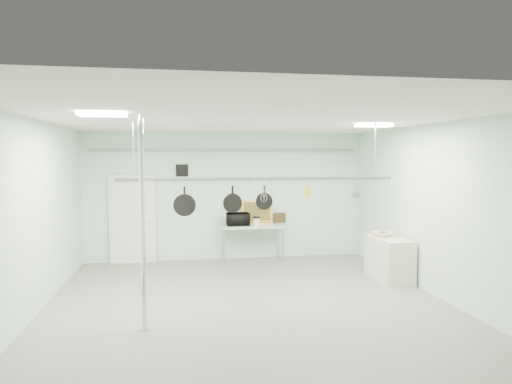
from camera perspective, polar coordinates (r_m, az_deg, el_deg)
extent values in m
plane|color=gray|center=(7.93, -0.65, -14.54)|extent=(8.00, 8.00, 0.00)
cube|color=silver|center=(7.53, -0.67, 9.08)|extent=(7.00, 8.00, 0.02)
cube|color=silver|center=(11.51, -3.71, -0.50)|extent=(7.00, 0.02, 3.20)
cube|color=silver|center=(8.81, 22.42, -2.30)|extent=(0.02, 8.00, 3.20)
cube|color=silver|center=(11.52, -15.15, -3.39)|extent=(1.10, 0.10, 2.20)
cube|color=black|center=(11.39, -9.24, 2.67)|extent=(0.30, 0.04, 0.30)
cylinder|color=gray|center=(11.38, -3.70, 5.24)|extent=(6.60, 0.07, 0.07)
cylinder|color=silver|center=(6.91, -13.97, -3.84)|extent=(0.08, 0.08, 3.20)
cube|color=#B0CFC2|center=(11.28, -0.45, -4.27)|extent=(1.60, 0.70, 0.05)
cylinder|color=#B7B7BC|center=(11.00, -3.95, -6.89)|extent=(0.04, 0.04, 0.86)
cylinder|color=#B7B7BC|center=(11.55, -4.23, -6.35)|extent=(0.04, 0.04, 0.86)
cylinder|color=#B7B7BC|center=(11.22, 3.43, -6.66)|extent=(0.04, 0.04, 0.86)
cylinder|color=#B7B7BC|center=(11.76, 2.82, -6.15)|extent=(0.04, 0.04, 0.86)
cube|color=beige|center=(10.04, 16.29, -8.02)|extent=(0.60, 1.20, 0.90)
cube|color=#B7B7BC|center=(7.85, 0.45, 1.65)|extent=(4.80, 0.06, 0.06)
cylinder|color=#B7B7BC|center=(7.76, -15.08, 5.17)|extent=(0.02, 0.02, 0.94)
cylinder|color=#B7B7BC|center=(8.46, 14.66, 5.09)|extent=(0.02, 0.02, 0.94)
cube|color=white|center=(6.73, -18.66, 9.17)|extent=(0.65, 0.30, 0.05)
cube|color=white|center=(8.79, 14.51, 8.06)|extent=(0.65, 0.30, 0.05)
imported|color=black|center=(11.21, -2.27, -3.41)|extent=(0.56, 0.38, 0.31)
cylinder|color=silver|center=(11.09, 0.09, -3.79)|extent=(0.20, 0.20, 0.19)
cube|color=gold|center=(11.56, 0.12, -2.49)|extent=(0.78, 0.15, 0.58)
cube|color=#302310|center=(11.70, 2.99, -3.23)|extent=(0.30, 0.10, 0.25)
imported|color=white|center=(10.08, 15.60, -5.07)|extent=(0.52, 0.52, 0.10)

